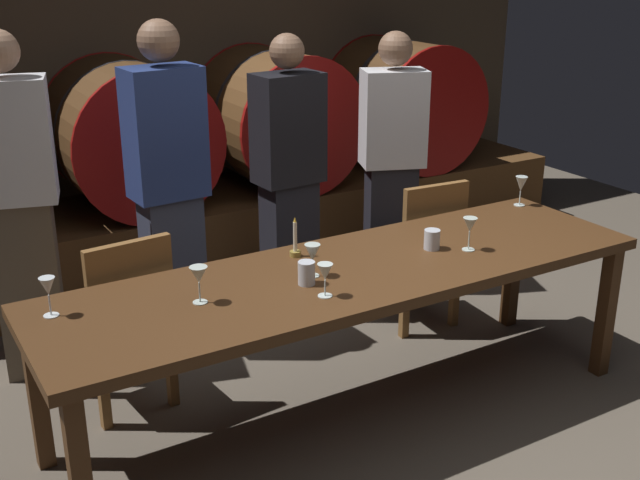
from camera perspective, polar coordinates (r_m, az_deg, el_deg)
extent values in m
plane|color=brown|center=(3.78, 7.90, -13.46)|extent=(7.85, 7.85, 0.00)
cube|color=brown|center=(5.82, -10.50, 13.40)|extent=(6.04, 0.24, 2.84)
cube|color=brown|center=(5.58, -7.72, 0.89)|extent=(5.43, 0.90, 0.50)
cylinder|color=#513319|center=(5.21, -13.50, 7.30)|extent=(0.93, 0.82, 0.93)
cylinder|color=#9E1411|center=(4.82, -11.92, 6.37)|extent=(0.95, 0.03, 0.95)
cylinder|color=#9E1411|center=(5.61, -14.87, 8.09)|extent=(0.95, 0.03, 0.95)
cylinder|color=#2D2D33|center=(5.21, -13.50, 7.30)|extent=(0.94, 0.04, 0.94)
cylinder|color=brown|center=(5.60, -3.18, 8.72)|extent=(0.93, 0.82, 0.93)
cylinder|color=#9E1411|center=(5.24, -0.98, 7.92)|extent=(0.95, 0.03, 0.95)
cylinder|color=#9E1411|center=(5.98, -5.11, 9.41)|extent=(0.95, 0.03, 0.95)
cylinder|color=#2D2D33|center=(5.60, -3.18, 8.72)|extent=(0.94, 0.04, 0.94)
cylinder|color=#513319|center=(6.17, 5.90, 9.73)|extent=(0.93, 0.82, 0.93)
cylinder|color=maroon|center=(5.84, 8.40, 9.01)|extent=(0.95, 0.03, 0.95)
cylinder|color=maroon|center=(6.51, 3.64, 10.35)|extent=(0.95, 0.03, 0.95)
cylinder|color=#2D2D33|center=(6.17, 5.90, 9.73)|extent=(0.94, 0.04, 0.94)
cube|color=#4C2D16|center=(3.54, 2.24, -2.44)|extent=(2.82, 0.79, 0.05)
cube|color=#4C2D16|center=(4.30, 19.81, -4.87)|extent=(0.07, 0.07, 0.70)
cube|color=#4C2D16|center=(3.56, -19.61, -10.31)|extent=(0.07, 0.07, 0.70)
cube|color=#4C2D16|center=(4.71, 13.61, -1.99)|extent=(0.07, 0.07, 0.70)
cube|color=brown|center=(3.88, -14.20, -5.49)|extent=(0.44, 0.44, 0.04)
cube|color=brown|center=(3.64, -13.41, -3.26)|extent=(0.40, 0.08, 0.42)
cube|color=brown|center=(4.18, -12.68, -6.93)|extent=(0.05, 0.05, 0.42)
cube|color=brown|center=(4.08, -17.06, -8.09)|extent=(0.05, 0.05, 0.42)
cube|color=brown|center=(3.91, -10.61, -8.84)|extent=(0.05, 0.05, 0.42)
cube|color=brown|center=(3.80, -15.29, -10.16)|extent=(0.05, 0.05, 0.42)
cube|color=brown|center=(4.62, 6.85, -0.73)|extent=(0.43, 0.43, 0.04)
cube|color=brown|center=(4.41, 8.25, 1.31)|extent=(0.40, 0.07, 0.42)
cube|color=brown|center=(4.93, 7.33, -2.26)|extent=(0.05, 0.05, 0.42)
cube|color=brown|center=(4.76, 3.90, -2.98)|extent=(0.05, 0.05, 0.42)
cube|color=brown|center=(4.67, 9.62, -3.69)|extent=(0.05, 0.05, 0.42)
cube|color=brown|center=(4.50, 6.09, -4.51)|extent=(0.05, 0.05, 0.42)
cube|color=brown|center=(4.28, -20.04, -3.31)|extent=(0.34, 0.27, 0.93)
cube|color=silver|center=(4.05, -21.34, 6.63)|extent=(0.43, 0.33, 0.59)
cube|color=#33384C|center=(4.39, -10.39, -2.25)|extent=(0.31, 0.22, 0.86)
cube|color=navy|center=(4.16, -11.06, 7.53)|extent=(0.39, 0.26, 0.67)
sphere|color=#8C664C|center=(4.09, -11.50, 13.83)|extent=(0.21, 0.21, 0.21)
cube|color=black|center=(4.75, -2.18, -0.47)|extent=(0.31, 0.22, 0.81)
cube|color=black|center=(4.55, -2.31, 7.98)|extent=(0.39, 0.26, 0.62)
sphere|color=#8C664C|center=(4.47, -2.38, 13.37)|extent=(0.20, 0.20, 0.20)
cube|color=black|center=(5.09, 5.02, 0.95)|extent=(0.35, 0.30, 0.81)
cube|color=silver|center=(4.90, 5.27, 8.68)|extent=(0.44, 0.36, 0.58)
sphere|color=#8C664C|center=(4.84, 5.43, 13.50)|extent=(0.21, 0.21, 0.21)
cylinder|color=olive|center=(3.66, -1.78, -0.98)|extent=(0.05, 0.05, 0.02)
cylinder|color=#EDE5CC|center=(3.63, -1.80, 0.24)|extent=(0.02, 0.02, 0.14)
cone|color=yellow|center=(3.61, -1.81, 1.47)|extent=(0.01, 0.01, 0.02)
cylinder|color=white|center=(3.26, -18.69, -5.14)|extent=(0.06, 0.06, 0.00)
cylinder|color=white|center=(3.24, -18.78, -4.43)|extent=(0.01, 0.01, 0.08)
cone|color=white|center=(3.21, -18.94, -3.16)|extent=(0.06, 0.06, 0.07)
cylinder|color=silver|center=(3.23, -8.58, -4.43)|extent=(0.06, 0.06, 0.00)
cylinder|color=silver|center=(3.22, -8.62, -3.72)|extent=(0.01, 0.01, 0.08)
cone|color=silver|center=(3.19, -8.69, -2.48)|extent=(0.07, 0.07, 0.07)
cylinder|color=silver|center=(3.25, 0.36, -4.02)|extent=(0.06, 0.06, 0.00)
cylinder|color=silver|center=(3.24, 0.36, -3.44)|extent=(0.01, 0.01, 0.07)
cone|color=silver|center=(3.21, 0.37, -2.31)|extent=(0.06, 0.06, 0.07)
cylinder|color=silver|center=(3.45, -0.54, -2.57)|extent=(0.06, 0.06, 0.00)
cylinder|color=silver|center=(3.43, -0.54, -2.03)|extent=(0.01, 0.01, 0.07)
cone|color=silver|center=(3.41, -0.55, -0.92)|extent=(0.07, 0.07, 0.08)
cylinder|color=silver|center=(3.80, 10.58, -0.68)|extent=(0.06, 0.06, 0.00)
cylinder|color=silver|center=(3.79, 10.62, -0.02)|extent=(0.01, 0.01, 0.09)
cone|color=silver|center=(3.76, 10.70, 1.09)|extent=(0.07, 0.07, 0.07)
cylinder|color=silver|center=(4.52, 14.09, 2.45)|extent=(0.06, 0.06, 0.00)
cylinder|color=silver|center=(4.51, 14.13, 2.94)|extent=(0.01, 0.01, 0.08)
cone|color=silver|center=(4.48, 14.22, 3.91)|extent=(0.07, 0.07, 0.08)
cylinder|color=silver|center=(3.35, -0.97, -2.38)|extent=(0.07, 0.07, 0.10)
cylinder|color=silver|center=(3.77, 8.03, 0.04)|extent=(0.08, 0.08, 0.09)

